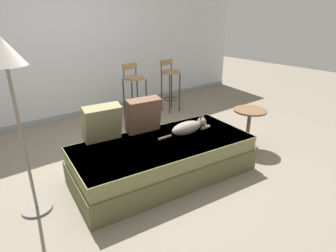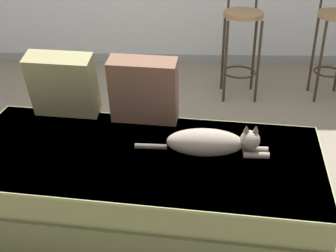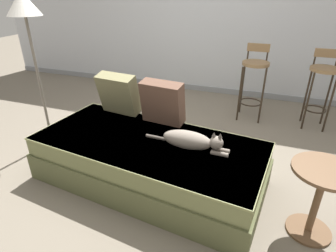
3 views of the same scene
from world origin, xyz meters
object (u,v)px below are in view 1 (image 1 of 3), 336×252
(couch, at_px, (163,158))
(cat, at_px, (189,127))
(bar_stool_by_doorway, at_px, (170,79))
(throw_pillow_middle, at_px, (143,115))
(side_table, at_px, (249,123))
(throw_pillow_corner, at_px, (102,123))
(bar_stool_near_window, at_px, (134,86))
(floor_lamp, at_px, (8,70))

(couch, bearing_deg, cat, 0.04)
(couch, xyz_separation_m, bar_stool_by_doorway, (1.54, 1.77, 0.40))
(throw_pillow_middle, bearing_deg, couch, -89.17)
(bar_stool_by_doorway, bearing_deg, throw_pillow_middle, -138.02)
(throw_pillow_middle, bearing_deg, side_table, -21.70)
(throw_pillow_corner, height_order, throw_pillow_middle, throw_pillow_corner)
(cat, height_order, bar_stool_by_doorway, bar_stool_by_doorway)
(throw_pillow_middle, relative_size, bar_stool_near_window, 0.44)
(couch, distance_m, bar_stool_by_doorway, 2.37)
(couch, relative_size, cat, 2.88)
(cat, bearing_deg, bar_stool_near_window, 78.61)
(side_table, bearing_deg, throw_pillow_middle, 158.30)
(cat, bearing_deg, throw_pillow_corner, 153.89)
(couch, height_order, throw_pillow_middle, throw_pillow_middle)
(couch, distance_m, side_table, 1.38)
(couch, height_order, floor_lamp, floor_lamp)
(bar_stool_by_doorway, bearing_deg, bar_stool_near_window, -179.96)
(throw_pillow_middle, height_order, side_table, throw_pillow_middle)
(throw_pillow_middle, xyz_separation_m, side_table, (1.36, -0.54, -0.28))
(throw_pillow_middle, relative_size, side_table, 0.76)
(couch, xyz_separation_m, throw_pillow_corner, (-0.51, 0.44, 0.43))
(couch, relative_size, floor_lamp, 1.33)
(couch, height_order, side_table, side_table)
(side_table, distance_m, floor_lamp, 2.91)
(couch, distance_m, floor_lamp, 1.78)
(cat, bearing_deg, throw_pillow_middle, 135.94)
(couch, height_order, throw_pillow_corner, throw_pillow_corner)
(floor_lamp, bearing_deg, bar_stool_by_doorway, 27.53)
(side_table, xyz_separation_m, floor_lamp, (-2.70, 0.43, 0.99))
(throw_pillow_middle, xyz_separation_m, bar_stool_near_window, (0.75, 1.39, -0.04))
(bar_stool_by_doorway, xyz_separation_m, side_table, (-0.18, -1.93, -0.25))
(throw_pillow_corner, xyz_separation_m, throw_pillow_middle, (0.51, -0.06, -0.00))
(side_table, bearing_deg, couch, 173.11)
(throw_pillow_corner, xyz_separation_m, bar_stool_by_doorway, (2.05, 1.33, -0.03))
(floor_lamp, bearing_deg, side_table, -8.99)
(throw_pillow_corner, distance_m, bar_stool_by_doorway, 2.44)
(side_table, bearing_deg, throw_pillow_corner, 162.10)
(couch, distance_m, throw_pillow_middle, 0.57)
(couch, xyz_separation_m, cat, (0.39, 0.00, 0.29))
(cat, relative_size, side_table, 1.31)
(couch, xyz_separation_m, side_table, (1.36, -0.16, 0.15))
(couch, bearing_deg, throw_pillow_corner, 139.29)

